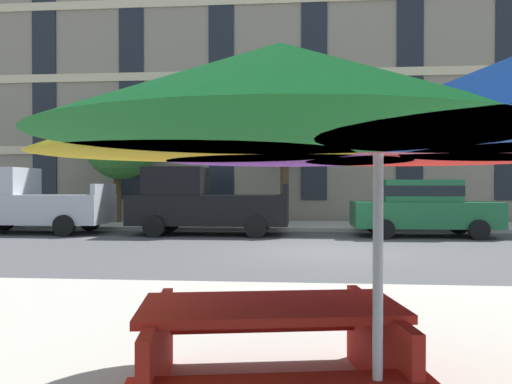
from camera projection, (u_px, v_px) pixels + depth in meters
The scene contains 10 objects.
ground_plane at pixel (327, 251), 11.77m from camera, with size 120.00×120.00×0.00m, color #424244.
sidewalk_far at pixel (316, 226), 18.55m from camera, with size 56.00×3.60×0.12m, color #9E998E.
apartment_building at pixel (310, 99), 26.62m from camera, with size 36.04×12.08×12.80m.
pickup_silver at pixel (26, 203), 16.27m from camera, with size 5.10×2.12×2.20m.
pickup_black at pixel (203, 203), 15.76m from camera, with size 5.10×2.12×2.20m.
sedan_green at pixel (422, 206), 15.18m from camera, with size 4.40×1.98×1.78m.
street_tree_left at pixel (118, 136), 19.73m from camera, with size 3.27×3.29×5.34m.
street_tree_middle at pixel (283, 144), 18.97m from camera, with size 1.95×1.94×4.33m.
patio_umbrella at pixel (378, 120), 2.80m from camera, with size 4.04×3.75×2.24m.
picnic_table at pixel (270, 343), 3.40m from camera, with size 2.02×1.79×0.77m.
Camera 1 is at (-0.74, -11.85, 1.59)m, focal length 33.95 mm.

